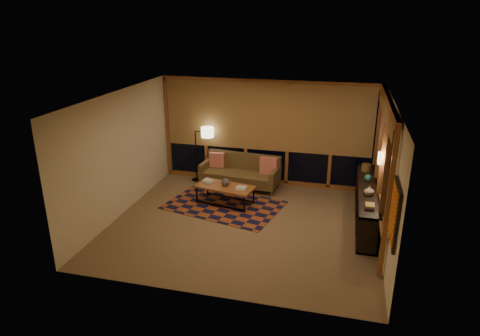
% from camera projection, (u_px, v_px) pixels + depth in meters
% --- Properties ---
extents(floor, '(5.50, 5.00, 0.01)m').
position_uv_depth(floor, '(244.00, 224.00, 9.07)').
color(floor, '#978560').
rests_on(floor, ground).
extents(ceiling, '(5.50, 5.00, 0.01)m').
position_uv_depth(ceiling, '(244.00, 98.00, 8.14)').
color(ceiling, silver).
rests_on(ceiling, walls).
extents(walls, '(5.51, 5.01, 2.70)m').
position_uv_depth(walls, '(244.00, 164.00, 8.60)').
color(walls, beige).
rests_on(walls, floor).
extents(window_wall_back, '(5.30, 0.16, 2.60)m').
position_uv_depth(window_wall_back, '(267.00, 133.00, 10.82)').
color(window_wall_back, '#9C602C').
rests_on(window_wall_back, walls).
extents(window_wall_right, '(0.16, 3.70, 2.60)m').
position_uv_depth(window_wall_right, '(381.00, 165.00, 8.54)').
color(window_wall_right, '#9C602C').
rests_on(window_wall_right, walls).
extents(wall_art, '(0.06, 0.74, 0.94)m').
position_uv_depth(wall_art, '(394.00, 214.00, 6.26)').
color(wall_art, red).
rests_on(wall_art, walls).
extents(wall_sconce, '(0.12, 0.18, 0.22)m').
position_uv_depth(wall_sconce, '(380.00, 158.00, 8.35)').
color(wall_sconce, beige).
rests_on(wall_sconce, walls).
extents(sofa, '(2.03, 0.99, 0.80)m').
position_uv_depth(sofa, '(240.00, 172.00, 10.88)').
color(sofa, brown).
rests_on(sofa, floor).
extents(pillow_left, '(0.39, 0.15, 0.39)m').
position_uv_depth(pillow_left, '(217.00, 160.00, 11.15)').
color(pillow_left, red).
rests_on(pillow_left, sofa).
extents(pillow_right, '(0.44, 0.16, 0.43)m').
position_uv_depth(pillow_right, '(269.00, 166.00, 10.70)').
color(pillow_right, red).
rests_on(pillow_right, sofa).
extents(area_rug, '(2.86, 2.23, 0.01)m').
position_uv_depth(area_rug, '(224.00, 205.00, 9.95)').
color(area_rug, '#954621').
rests_on(area_rug, floor).
extents(coffee_table, '(1.44, 0.86, 0.45)m').
position_uv_depth(coffee_table, '(225.00, 195.00, 9.97)').
color(coffee_table, '#9C602C').
rests_on(coffee_table, floor).
extents(book_stack_a, '(0.31, 0.28, 0.07)m').
position_uv_depth(book_stack_a, '(208.00, 181.00, 10.06)').
color(book_stack_a, silver).
rests_on(book_stack_a, coffee_table).
extents(book_stack_b, '(0.25, 0.20, 0.05)m').
position_uv_depth(book_stack_b, '(241.00, 188.00, 9.72)').
color(book_stack_b, silver).
rests_on(book_stack_b, coffee_table).
extents(ceramic_pot, '(0.25, 0.25, 0.19)m').
position_uv_depth(ceramic_pot, '(226.00, 182.00, 9.87)').
color(ceramic_pot, black).
rests_on(ceramic_pot, coffee_table).
extents(floor_lamp, '(0.52, 0.36, 1.48)m').
position_uv_depth(floor_lamp, '(196.00, 154.00, 11.21)').
color(floor_lamp, black).
rests_on(floor_lamp, floor).
extents(bookshelf, '(0.40, 3.01, 0.75)m').
position_uv_depth(bookshelf, '(366.00, 204.00, 9.14)').
color(bookshelf, black).
rests_on(bookshelf, floor).
extents(basket, '(0.22, 0.22, 0.16)m').
position_uv_depth(basket, '(366.00, 168.00, 9.92)').
color(basket, brown).
rests_on(basket, bookshelf).
extents(teal_bowl, '(0.20, 0.20, 0.16)m').
position_uv_depth(teal_bowl, '(368.00, 178.00, 9.33)').
color(teal_bowl, '#266E6C').
rests_on(teal_bowl, bookshelf).
extents(vase, '(0.20, 0.20, 0.21)m').
position_uv_depth(vase, '(369.00, 191.00, 8.59)').
color(vase, tan).
rests_on(vase, bookshelf).
extents(shelf_book_stack, '(0.17, 0.23, 0.06)m').
position_uv_depth(shelf_book_stack, '(370.00, 206.00, 8.06)').
color(shelf_book_stack, silver).
rests_on(shelf_book_stack, bookshelf).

